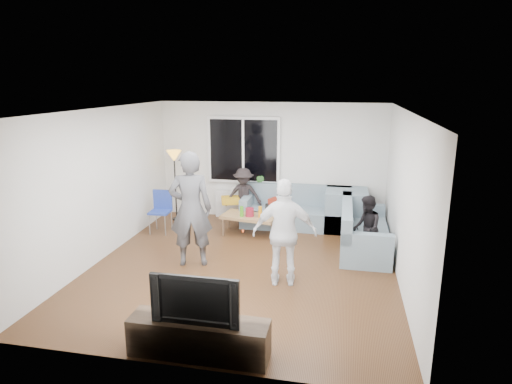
% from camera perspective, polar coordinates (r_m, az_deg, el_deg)
% --- Properties ---
extents(floor, '(5.00, 5.50, 0.04)m').
position_cam_1_polar(floor, '(7.51, -1.68, -9.77)').
color(floor, '#56351C').
rests_on(floor, ground).
extents(ceiling, '(5.00, 5.50, 0.04)m').
position_cam_1_polar(ceiling, '(6.87, -1.84, 10.78)').
color(ceiling, white).
rests_on(ceiling, ground).
extents(wall_back, '(5.00, 0.04, 2.60)m').
position_cam_1_polar(wall_back, '(9.73, 1.95, 3.97)').
color(wall_back, silver).
rests_on(wall_back, ground).
extents(wall_front, '(5.00, 0.04, 2.60)m').
position_cam_1_polar(wall_front, '(4.55, -9.77, -8.37)').
color(wall_front, silver).
rests_on(wall_front, ground).
extents(wall_left, '(0.04, 5.50, 2.60)m').
position_cam_1_polar(wall_left, '(8.02, -19.58, 0.92)').
color(wall_left, silver).
rests_on(wall_left, ground).
extents(wall_right, '(0.04, 5.50, 2.60)m').
position_cam_1_polar(wall_right, '(6.97, 18.88, -0.96)').
color(wall_right, silver).
rests_on(wall_right, ground).
extents(window_frame, '(1.62, 0.06, 1.47)m').
position_cam_1_polar(window_frame, '(9.73, -1.61, 5.46)').
color(window_frame, white).
rests_on(window_frame, wall_back).
extents(window_glass, '(1.50, 0.02, 1.35)m').
position_cam_1_polar(window_glass, '(9.69, -1.67, 5.43)').
color(window_glass, black).
rests_on(window_glass, window_frame).
extents(window_mullion, '(0.05, 0.03, 1.35)m').
position_cam_1_polar(window_mullion, '(9.68, -1.68, 5.42)').
color(window_mullion, white).
rests_on(window_mullion, window_frame).
extents(radiator, '(1.30, 0.12, 0.62)m').
position_cam_1_polar(radiator, '(9.96, -1.62, -1.64)').
color(radiator, silver).
rests_on(radiator, floor).
extents(potted_plant, '(0.25, 0.21, 0.40)m').
position_cam_1_polar(potted_plant, '(9.73, 0.43, 1.08)').
color(potted_plant, '#35702C').
rests_on(potted_plant, radiator).
extents(vase, '(0.19, 0.19, 0.15)m').
position_cam_1_polar(vase, '(9.87, -2.71, 0.53)').
color(vase, white).
rests_on(vase, radiator).
extents(sofa_back_section, '(2.30, 0.85, 0.85)m').
position_cam_1_polar(sofa_back_section, '(9.37, 5.22, -1.99)').
color(sofa_back_section, slate).
rests_on(sofa_back_section, floor).
extents(sofa_right_section, '(2.00, 0.85, 0.85)m').
position_cam_1_polar(sofa_right_section, '(8.32, 13.97, -4.49)').
color(sofa_right_section, slate).
rests_on(sofa_right_section, floor).
extents(sofa_corner, '(0.85, 0.85, 0.85)m').
position_cam_1_polar(sofa_corner, '(9.32, 11.63, -2.31)').
color(sofa_corner, slate).
rests_on(sofa_corner, floor).
extents(cushion_yellow, '(0.46, 0.43, 0.14)m').
position_cam_1_polar(cushion_yellow, '(9.58, -3.36, -1.06)').
color(cushion_yellow, gold).
rests_on(cushion_yellow, sofa_back_section).
extents(cushion_red, '(0.45, 0.42, 0.13)m').
position_cam_1_polar(cushion_red, '(9.45, 2.95, -1.27)').
color(cushion_red, maroon).
rests_on(cushion_red, sofa_back_section).
extents(coffee_table, '(1.18, 0.78, 0.40)m').
position_cam_1_polar(coffee_table, '(8.94, -0.82, -4.24)').
color(coffee_table, '#A3824F').
rests_on(coffee_table, floor).
extents(pitcher, '(0.17, 0.17, 0.17)m').
position_cam_1_polar(pitcher, '(8.77, -0.83, -2.65)').
color(pitcher, maroon).
rests_on(pitcher, coffee_table).
extents(side_chair, '(0.42, 0.42, 0.86)m').
position_cam_1_polar(side_chair, '(9.17, -12.37, -2.60)').
color(side_chair, '#233A98').
rests_on(side_chair, floor).
extents(floor_lamp, '(0.32, 0.32, 1.56)m').
position_cam_1_polar(floor_lamp, '(9.86, -10.45, 0.79)').
color(floor_lamp, '#FFAE30').
rests_on(floor_lamp, floor).
extents(player_left, '(0.81, 0.64, 1.95)m').
position_cam_1_polar(player_left, '(7.34, -8.50, -2.22)').
color(player_left, '#444549').
rests_on(player_left, floor).
extents(player_right, '(1.01, 0.53, 1.65)m').
position_cam_1_polar(player_right, '(6.61, 3.76, -5.33)').
color(player_right, silver).
rests_on(player_right, floor).
extents(spectator_right, '(0.50, 0.60, 1.15)m').
position_cam_1_polar(spectator_right, '(7.80, 14.17, -4.61)').
color(spectator_right, black).
rests_on(spectator_right, floor).
extents(spectator_back, '(0.86, 0.59, 1.22)m').
position_cam_1_polar(spectator_back, '(9.53, -1.63, -0.49)').
color(spectator_back, black).
rests_on(spectator_back, floor).
extents(tv_console, '(1.60, 0.40, 0.44)m').
position_cam_1_polar(tv_console, '(5.26, -7.43, -18.27)').
color(tv_console, '#37281B').
rests_on(tv_console, floor).
extents(television, '(1.00, 0.13, 0.58)m').
position_cam_1_polar(television, '(5.00, -7.62, -13.35)').
color(television, black).
rests_on(television, tv_console).
extents(bottle_e, '(0.07, 0.07, 0.23)m').
position_cam_1_polar(bottle_e, '(8.88, 1.43, -2.25)').
color(bottle_e, black).
rests_on(bottle_e, coffee_table).
extents(bottle_b, '(0.08, 0.08, 0.21)m').
position_cam_1_polar(bottle_b, '(8.76, -1.87, -2.55)').
color(bottle_b, '#3D931A').
rests_on(bottle_b, coffee_table).
extents(bottle_d, '(0.07, 0.07, 0.23)m').
position_cam_1_polar(bottle_d, '(8.70, 0.55, -2.61)').
color(bottle_d, orange).
rests_on(bottle_d, coffee_table).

